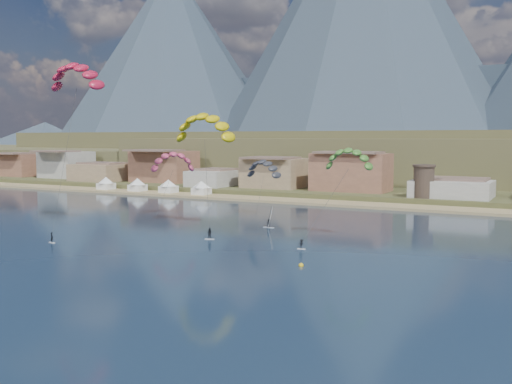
% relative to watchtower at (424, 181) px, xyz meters
% --- Properties ---
extents(ground, '(2400.00, 2400.00, 0.00)m').
position_rel_watchtower_xyz_m(ground, '(-5.00, -114.00, -6.37)').
color(ground, black).
rests_on(ground, ground).
extents(beach, '(2200.00, 12.00, 0.90)m').
position_rel_watchtower_xyz_m(beach, '(-5.00, -8.00, -6.12)').
color(beach, tan).
rests_on(beach, ground).
extents(town, '(400.00, 24.00, 12.00)m').
position_rel_watchtower_xyz_m(town, '(-45.00, 8.00, 1.63)').
color(town, beige).
rests_on(town, ground).
extents(watchtower, '(5.82, 5.82, 8.60)m').
position_rel_watchtower_xyz_m(watchtower, '(0.00, 0.00, 0.00)').
color(watchtower, '#47382D').
rests_on(watchtower, ground).
extents(beach_tents, '(43.40, 6.40, 5.00)m').
position_rel_watchtower_xyz_m(beach_tents, '(-81.25, -8.00, -2.66)').
color(beach_tents, white).
rests_on(beach_tents, ground).
extents(kitesurfer_red, '(14.47, 17.46, 34.06)m').
position_rel_watchtower_xyz_m(kitesurfer_red, '(-50.15, -69.96, 23.41)').
color(kitesurfer_red, silver).
rests_on(kitesurfer_red, ground).
extents(kitesurfer_yellow, '(14.72, 13.37, 24.33)m').
position_rel_watchtower_xyz_m(kitesurfer_yellow, '(-28.54, -58.85, 13.82)').
color(kitesurfer_yellow, silver).
rests_on(kitesurfer_yellow, ground).
extents(kitesurfer_green, '(8.69, 14.41, 18.45)m').
position_rel_watchtower_xyz_m(kitesurfer_green, '(-0.19, -57.57, 7.99)').
color(kitesurfer_green, silver).
rests_on(kitesurfer_green, ground).
extents(distant_kite_pink, '(9.47, 9.92, 16.39)m').
position_rel_watchtower_xyz_m(distant_kite_pink, '(-44.11, -47.83, 6.55)').
color(distant_kite_pink, '#262626').
rests_on(distant_kite_pink, ground).
extents(distant_kite_dark, '(9.68, 6.70, 14.65)m').
position_rel_watchtower_xyz_m(distant_kite_dark, '(-27.62, -36.19, 4.81)').
color(distant_kite_dark, '#262626').
rests_on(distant_kite_dark, ground).
extents(windsurfer, '(2.33, 2.56, 4.02)m').
position_rel_watchtower_xyz_m(windsurfer, '(-17.99, -52.26, -5.09)').
color(windsurfer, silver).
rests_on(windsurfer, ground).
extents(buoy, '(0.70, 0.70, 0.70)m').
position_rel_watchtower_xyz_m(buoy, '(1.52, -81.09, -6.25)').
color(buoy, gold).
rests_on(buoy, ground).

